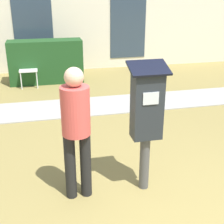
{
  "coord_description": "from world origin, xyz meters",
  "views": [
    {
      "loc": [
        -1.25,
        -2.41,
        2.34
      ],
      "look_at": [
        -0.53,
        0.73,
        1.05
      ],
      "focal_mm": 50.0,
      "sensor_mm": 36.0,
      "label": 1
    }
  ],
  "objects_px": {
    "parking_meter": "(147,112)",
    "outdoor_chair_middle": "(70,60)",
    "person_standing": "(76,125)",
    "outdoor_chair_left": "(28,65)"
  },
  "relations": [
    {
      "from": "outdoor_chair_left",
      "to": "outdoor_chair_middle",
      "type": "relative_size",
      "value": 1.0
    },
    {
      "from": "parking_meter",
      "to": "outdoor_chair_middle",
      "type": "relative_size",
      "value": 1.77
    },
    {
      "from": "parking_meter",
      "to": "person_standing",
      "type": "distance_m",
      "value": 0.81
    },
    {
      "from": "person_standing",
      "to": "outdoor_chair_middle",
      "type": "bearing_deg",
      "value": 56.98
    },
    {
      "from": "outdoor_chair_left",
      "to": "parking_meter",
      "type": "bearing_deg",
      "value": -76.99
    },
    {
      "from": "outdoor_chair_left",
      "to": "outdoor_chair_middle",
      "type": "distance_m",
      "value": 1.13
    },
    {
      "from": "outdoor_chair_left",
      "to": "outdoor_chair_middle",
      "type": "bearing_deg",
      "value": 14.2
    },
    {
      "from": "parking_meter",
      "to": "person_standing",
      "type": "height_order",
      "value": "parking_meter"
    },
    {
      "from": "person_standing",
      "to": "parking_meter",
      "type": "bearing_deg",
      "value": -29.41
    },
    {
      "from": "parking_meter",
      "to": "person_standing",
      "type": "relative_size",
      "value": 1.01
    }
  ]
}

